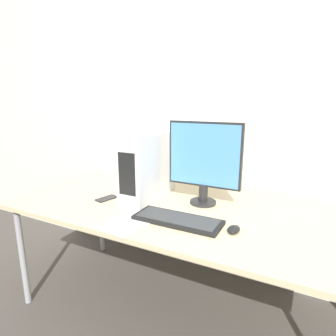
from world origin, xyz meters
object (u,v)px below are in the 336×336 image
(keyboard, at_px, (178,220))
(mouse, at_px, (234,229))
(monitor_main, at_px, (204,160))
(cell_phone, at_px, (107,198))
(pc_tower, at_px, (148,166))

(keyboard, bearing_deg, mouse, 3.88)
(monitor_main, xyz_separation_m, mouse, (0.27, -0.30, -0.26))
(keyboard, relative_size, cell_phone, 3.15)
(pc_tower, bearing_deg, cell_phone, -142.17)
(monitor_main, distance_m, cell_phone, 0.68)
(keyboard, height_order, cell_phone, keyboard)
(keyboard, xyz_separation_m, mouse, (0.29, 0.02, 0.00))
(monitor_main, height_order, cell_phone, monitor_main)
(pc_tower, height_order, mouse, pc_tower)
(pc_tower, xyz_separation_m, keyboard, (0.34, -0.27, -0.20))
(keyboard, xyz_separation_m, cell_phone, (-0.56, 0.10, -0.01))
(cell_phone, bearing_deg, mouse, 8.47)
(mouse, relative_size, cell_phone, 0.62)
(monitor_main, bearing_deg, keyboard, -94.58)
(monitor_main, xyz_separation_m, keyboard, (-0.03, -0.32, -0.27))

